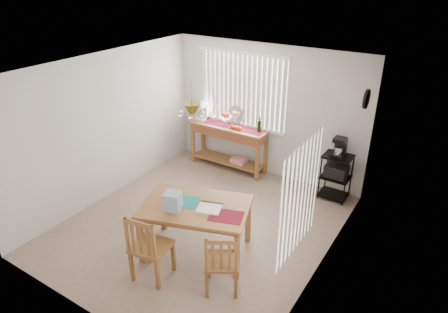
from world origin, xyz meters
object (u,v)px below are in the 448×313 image
Objects in this scene: dining_table at (196,211)px; wire_cart at (336,173)px; chair_left at (149,248)px; chair_right at (222,262)px; cart_items at (340,147)px; sideboard at (229,137)px.

wire_cart is at bearing 64.80° from dining_table.
chair_left reaches higher than chair_right.
cart_items is 3.69m from chair_left.
sideboard is at bearing -179.68° from cart_items.
chair_left is at bearing -112.76° from cart_items.
dining_table is at bearing -115.20° from wire_cart.
cart_items is at bearing 64.87° from dining_table.
wire_cart is 2.43× the size of cart_items.
cart_items is at bearing 90.00° from wire_cart.
sideboard is 2.79m from dining_table.
chair_left is 0.99m from chair_right.
sideboard is at bearing -179.91° from wire_cart.
sideboard is 0.95× the size of dining_table.
chair_left reaches higher than sideboard.
chair_right is at bearing -59.58° from sideboard.
cart_items reaches higher than wire_cart.
chair_right is (0.74, -0.46, -0.26)m from dining_table.
dining_table is at bearing -115.13° from cart_items.
sideboard is 3.54m from chair_right.
cart_items is 3.14m from chair_right.
dining_table is at bearing 75.69° from chair_left.
dining_table is (-1.22, -2.59, -0.30)m from cart_items.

